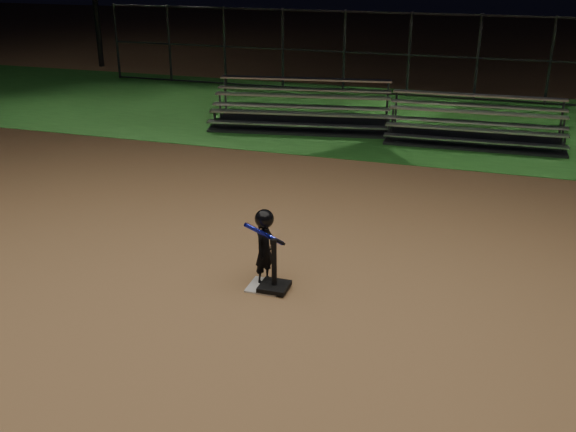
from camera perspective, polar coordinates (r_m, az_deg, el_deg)
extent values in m
plane|color=#A27549|center=(9.02, -1.94, -6.11)|extent=(80.00, 80.00, 0.00)
cube|color=#205D1E|center=(18.19, 8.74, 8.30)|extent=(60.00, 8.00, 0.01)
cube|color=beige|center=(9.01, -1.94, -6.05)|extent=(0.45, 0.45, 0.02)
cube|color=black|center=(8.92, -1.18, -6.05)|extent=(0.38, 0.38, 0.06)
cylinder|color=black|center=(8.75, -1.20, -3.98)|extent=(0.07, 0.07, 0.66)
imported|color=black|center=(8.94, -2.00, -2.95)|extent=(0.32, 0.40, 0.95)
sphere|color=black|center=(8.76, -2.04, -0.24)|extent=(0.26, 0.26, 0.26)
cylinder|color=#181FD1|center=(8.67, -2.05, -1.57)|extent=(0.45, 0.42, 0.41)
cylinder|color=black|center=(8.78, -0.79, -2.19)|extent=(0.16, 0.15, 0.14)
cube|color=#BDBCC1|center=(16.57, 0.93, 8.78)|extent=(4.46, 0.97, 0.04)
cube|color=#BDBCC1|center=(16.32, 0.78, 7.84)|extent=(4.46, 0.97, 0.03)
cube|color=#BDBCC1|center=(17.10, 1.22, 10.27)|extent=(4.46, 0.97, 0.04)
cube|color=#BDBCC1|center=(16.84, 1.08, 9.38)|extent=(4.46, 0.97, 0.03)
cube|color=#BDBCC1|center=(17.64, 1.49, 11.66)|extent=(4.46, 0.97, 0.04)
cube|color=#BDBCC1|center=(17.37, 1.35, 10.83)|extent=(4.46, 0.97, 0.03)
cube|color=#38383D|center=(17.26, 1.20, 7.91)|extent=(4.76, 2.86, 0.07)
cube|color=silver|center=(15.81, 15.72, 7.14)|extent=(4.04, 0.37, 0.04)
cube|color=silver|center=(15.58, 15.63, 6.24)|extent=(4.04, 0.37, 0.03)
cube|color=silver|center=(16.28, 15.87, 8.57)|extent=(4.04, 0.37, 0.04)
cube|color=silver|center=(16.05, 15.78, 7.72)|extent=(4.04, 0.37, 0.03)
cube|color=silver|center=(16.76, 16.01, 9.92)|extent=(4.04, 0.37, 0.04)
cube|color=silver|center=(16.53, 15.92, 9.11)|extent=(4.04, 0.37, 0.03)
cube|color=#38383D|center=(16.44, 15.63, 6.35)|extent=(4.09, 2.09, 0.06)
cube|color=#38383D|center=(21.08, 10.12, 10.22)|extent=(20.00, 0.05, 0.05)
cube|color=#38383D|center=(20.87, 10.35, 13.44)|extent=(20.00, 0.05, 0.05)
cube|color=#38383D|center=(20.73, 10.58, 16.72)|extent=(20.00, 0.05, 0.05)
cylinder|color=#38383D|center=(24.28, -14.48, 14.29)|extent=(0.08, 0.08, 2.50)
cylinder|color=#38383D|center=(22.08, -2.99, 14.22)|extent=(0.08, 0.08, 2.50)
cylinder|color=#38383D|center=(20.87, 10.35, 13.44)|extent=(0.08, 0.08, 2.50)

